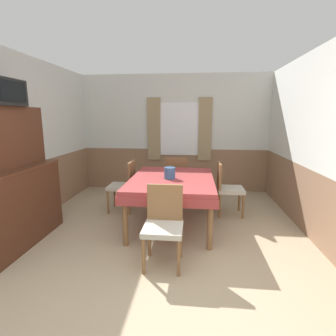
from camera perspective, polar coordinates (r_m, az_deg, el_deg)
ground_plane at (r=2.56m, az=-7.06°, el=-30.09°), size 16.00×16.00×0.00m
wall_back at (r=5.98m, az=1.47°, el=7.56°), size 4.57×0.10×2.60m
wall_left at (r=4.69m, az=-27.59°, el=5.23°), size 0.05×4.46×2.60m
wall_right at (r=4.25m, az=28.69°, el=4.64°), size 0.05×4.46×2.60m
dining_table at (r=4.05m, az=0.90°, el=-3.51°), size 1.28×1.72×0.76m
chair_head_near at (r=3.05m, az=-0.96°, el=-11.68°), size 0.44×0.44×0.91m
chair_head_window at (r=5.17m, az=1.97°, el=-2.08°), size 0.44×0.44×0.91m
chair_left_far at (r=4.76m, az=-9.40°, el=-3.40°), size 0.44×0.44×0.91m
chair_right_far at (r=4.63m, az=12.66°, el=-3.94°), size 0.44×0.44×0.91m
sideboard at (r=3.92m, az=-30.75°, el=-3.97°), size 0.46×1.50×1.81m
tv at (r=3.84m, az=-32.33°, el=13.78°), size 0.29×0.55×0.32m
vase at (r=3.95m, az=0.38°, el=-1.10°), size 0.17×0.17×0.17m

